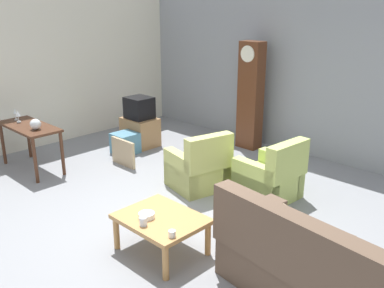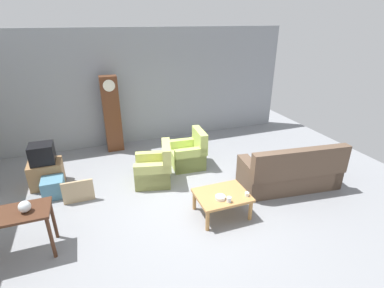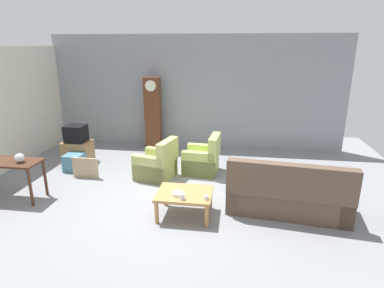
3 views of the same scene
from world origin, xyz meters
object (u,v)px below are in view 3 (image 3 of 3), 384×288
object	(u,v)px
storage_box_blue	(74,162)
cup_white_porcelain	(206,197)
coffee_table_wood	(185,196)
tv_crt	(76,133)
console_table_dark	(7,167)
bowl_white_stacked	(177,194)
armchair_olive_far	(203,160)
grandfather_clock	(153,114)
glass_dome_cloche	(20,158)
armchair_olive_near	(157,165)
tv_stand_cabinet	(78,152)
couch_floral	(288,195)
framed_picture_leaning	(85,168)
cup_blue_rimmed	(182,197)

from	to	relation	value
storage_box_blue	cup_white_porcelain	size ratio (longest dim) A/B	5.66
coffee_table_wood	cup_white_porcelain	size ratio (longest dim) A/B	12.42
tv_crt	console_table_dark	bearing A→B (deg)	-98.92
bowl_white_stacked	armchair_olive_far	bearing A→B (deg)	85.14
grandfather_clock	glass_dome_cloche	world-z (taller)	grandfather_clock
console_table_dark	bowl_white_stacked	size ratio (longest dim) A/B	7.11
coffee_table_wood	grandfather_clock	bearing A→B (deg)	112.66
armchair_olive_near	tv_stand_cabinet	size ratio (longest dim) A/B	1.39
couch_floral	storage_box_blue	world-z (taller)	couch_floral
couch_floral	armchair_olive_near	distance (m)	2.96
coffee_table_wood	storage_box_blue	xyz separation A→B (m)	(-3.00, 1.76, -0.18)
tv_stand_cabinet	coffee_table_wood	bearing A→B (deg)	-35.53
coffee_table_wood	framed_picture_leaning	xyz separation A→B (m)	(-2.52, 1.35, -0.14)
bowl_white_stacked	cup_white_porcelain	bearing A→B (deg)	-8.63
armchair_olive_far	cup_white_porcelain	world-z (taller)	armchair_olive_far
bowl_white_stacked	framed_picture_leaning	bearing A→B (deg)	148.59
couch_floral	cup_blue_rimmed	world-z (taller)	couch_floral
grandfather_clock	tv_stand_cabinet	bearing A→B (deg)	-138.60
tv_stand_cabinet	bowl_white_stacked	size ratio (longest dim) A/B	3.72
console_table_dark	tv_stand_cabinet	bearing A→B (deg)	81.08
tv_stand_cabinet	storage_box_blue	distance (m)	0.52
glass_dome_cloche	cup_blue_rimmed	distance (m)	3.21
glass_dome_cloche	armchair_olive_far	bearing A→B (deg)	30.65
couch_floral	coffee_table_wood	bearing A→B (deg)	-168.95
storage_box_blue	tv_crt	bearing A→B (deg)	107.29
storage_box_blue	bowl_white_stacked	world-z (taller)	bowl_white_stacked
coffee_table_wood	framed_picture_leaning	world-z (taller)	framed_picture_leaning
cup_white_porcelain	grandfather_clock	bearing A→B (deg)	116.48
console_table_dark	framed_picture_leaning	xyz separation A→B (m)	(0.97, 1.19, -0.43)
grandfather_clock	storage_box_blue	xyz separation A→B (m)	(-1.47, -1.92, -0.84)
grandfather_clock	bowl_white_stacked	xyz separation A→B (m)	(1.44, -3.81, -0.56)
armchair_olive_near	storage_box_blue	world-z (taller)	armchair_olive_near
grandfather_clock	tv_stand_cabinet	distance (m)	2.29
console_table_dark	bowl_white_stacked	xyz separation A→B (m)	(3.39, -0.28, -0.20)
armchair_olive_near	storage_box_blue	xyz separation A→B (m)	(-2.11, 0.19, -0.11)
tv_crt	cup_blue_rimmed	bearing A→B (deg)	-38.50
console_table_dark	tv_crt	xyz separation A→B (m)	(0.33, 2.10, 0.11)
cup_white_porcelain	bowl_white_stacked	world-z (taller)	cup_white_porcelain
console_table_dark	tv_crt	bearing A→B (deg)	81.08
tv_crt	grandfather_clock	bearing A→B (deg)	41.40
storage_box_blue	cup_blue_rimmed	distance (m)	3.64
armchair_olive_near	coffee_table_wood	xyz separation A→B (m)	(0.90, -1.57, 0.07)
storage_box_blue	cup_blue_rimmed	bearing A→B (deg)	-33.94
cup_white_porcelain	storage_box_blue	bearing A→B (deg)	149.97
storage_box_blue	glass_dome_cloche	bearing A→B (deg)	-95.55
framed_picture_leaning	bowl_white_stacked	xyz separation A→B (m)	(2.42, -1.48, 0.24)
armchair_olive_far	tv_stand_cabinet	xyz separation A→B (m)	(-3.24, 0.20, -0.02)
tv_crt	storage_box_blue	bearing A→B (deg)	-72.71
couch_floral	glass_dome_cloche	world-z (taller)	couch_floral
couch_floral	tv_crt	xyz separation A→B (m)	(-4.95, 1.90, 0.42)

